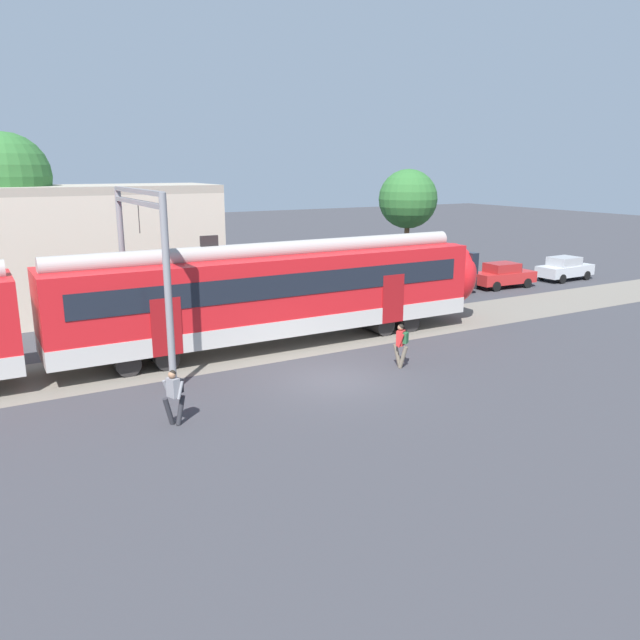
# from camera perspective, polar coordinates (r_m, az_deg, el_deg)

# --- Properties ---
(ground_plane) EXTENTS (160.00, 160.00, 0.00)m
(ground_plane) POSITION_cam_1_polar(r_m,az_deg,el_deg) (21.97, 1.18, -5.52)
(ground_plane) COLOR #38383D
(commuter_train) EXTENTS (38.05, 3.07, 4.73)m
(commuter_train) POSITION_cam_1_polar(r_m,az_deg,el_deg) (23.47, -23.33, 0.32)
(commuter_train) COLOR #B7B2AD
(commuter_train) RESTS_ON ground
(pedestrian_grey) EXTENTS (0.71, 0.53, 1.67)m
(pedestrian_grey) POSITION_cam_1_polar(r_m,az_deg,el_deg) (18.49, -13.19, -6.45)
(pedestrian_grey) COLOR #28282D
(pedestrian_grey) RESTS_ON ground
(pedestrian_red) EXTENTS (0.51, 0.71, 1.67)m
(pedestrian_red) POSITION_cam_1_polar(r_m,az_deg,el_deg) (23.24, 7.43, -1.99)
(pedestrian_red) COLOR #6B6051
(pedestrian_red) RESTS_ON ground
(parked_car_black) EXTENTS (4.06, 1.87, 1.54)m
(parked_car_black) POSITION_cam_1_polar(r_m,az_deg,el_deg) (37.10, 10.97, 3.49)
(parked_car_black) COLOR black
(parked_car_black) RESTS_ON ground
(parked_car_red) EXTENTS (4.08, 1.92, 1.54)m
(parked_car_red) POSITION_cam_1_polar(r_m,az_deg,el_deg) (40.18, 16.39, 3.96)
(parked_car_red) COLOR #B22323
(parked_car_red) RESTS_ON ground
(parked_car_silver) EXTENTS (4.06, 1.88, 1.54)m
(parked_car_silver) POSITION_cam_1_polar(r_m,az_deg,el_deg) (44.21, 21.47, 4.42)
(parked_car_silver) COLOR #B7BABF
(parked_car_silver) RESTS_ON ground
(catenary_gantry) EXTENTS (0.24, 6.64, 6.53)m
(catenary_gantry) POSITION_cam_1_polar(r_m,az_deg,el_deg) (23.66, -16.04, 6.09)
(catenary_gantry) COLOR gray
(catenary_gantry) RESTS_ON ground
(background_building) EXTENTS (15.79, 5.00, 9.20)m
(background_building) POSITION_cam_1_polar(r_m,az_deg,el_deg) (33.18, -23.08, 5.68)
(background_building) COLOR beige
(background_building) RESTS_ON ground
(street_tree_right) EXTENTS (3.62, 3.62, 7.16)m
(street_tree_right) POSITION_cam_1_polar(r_m,az_deg,el_deg) (39.47, 8.04, 10.86)
(street_tree_right) COLOR brown
(street_tree_right) RESTS_ON ground
(street_tree_left) EXTENTS (4.07, 4.07, 8.88)m
(street_tree_left) POSITION_cam_1_polar(r_m,az_deg,el_deg) (33.25, -26.76, 11.58)
(street_tree_left) COLOR brown
(street_tree_left) RESTS_ON ground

